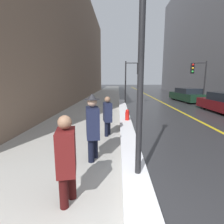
{
  "coord_description": "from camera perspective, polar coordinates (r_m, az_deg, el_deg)",
  "views": [
    {
      "loc": [
        -0.21,
        -1.65,
        2.08
      ],
      "look_at": [
        -0.4,
        4.0,
        1.05
      ],
      "focal_mm": 28.0,
      "sensor_mm": 36.0,
      "label": 1
    }
  ],
  "objects": [
    {
      "name": "traffic_light_far",
      "position": [
        17.35,
        26.05,
        11.3
      ],
      "size": [
        1.31,
        0.34,
        3.71
      ],
      "rotation": [
        0.0,
        0.0,
        3.0
      ],
      "color": "black",
      "rests_on": "ground"
    },
    {
      "name": "building_facade_left",
      "position": [
        23.09,
        -16.26,
        20.67
      ],
      "size": [
        6.0,
        36.0,
        12.73
      ],
      "color": "#846B56",
      "rests_on": "ground"
    },
    {
      "name": "snow_bank_curb",
      "position": [
        8.95,
        4.3,
        -2.57
      ],
      "size": [
        0.56,
        17.34,
        0.17
      ],
      "color": "white",
      "rests_on": "ground"
    },
    {
      "name": "pedestrian_in_fedora",
      "position": [
        4.49,
        -6.35,
        -4.18
      ],
      "size": [
        0.42,
        0.59,
        1.76
      ],
      "rotation": [
        0.0,
        0.0,
        -1.36
      ],
      "color": "black",
      "rests_on": "ground"
    },
    {
      "name": "fire_hydrant",
      "position": [
        8.51,
        5.0,
        -1.47
      ],
      "size": [
        0.2,
        0.2,
        0.7
      ],
      "color": "red",
      "rests_on": "ground"
    },
    {
      "name": "pedestrian_in_glasses",
      "position": [
        3.05,
        -14.63,
        -13.78
      ],
      "size": [
        0.39,
        0.73,
        1.54
      ],
      "rotation": [
        0.0,
        0.0,
        -1.36
      ],
      "color": "#340C0C",
      "rests_on": "ground"
    },
    {
      "name": "road_centre_stripe",
      "position": [
        17.3,
        16.04,
        3.05
      ],
      "size": [
        0.16,
        80.0,
        0.0
      ],
      "color": "gold",
      "rests_on": "ground"
    },
    {
      "name": "sidewalk_slab",
      "position": [
        16.87,
        -4.16,
        3.27
      ],
      "size": [
        4.0,
        80.0,
        0.01
      ],
      "color": "#B2AFA8",
      "rests_on": "ground"
    },
    {
      "name": "pedestrian_nearside",
      "position": [
        6.51,
        -1.47,
        -0.75
      ],
      "size": [
        0.38,
        0.53,
        1.5
      ],
      "rotation": [
        0.0,
        0.0,
        -1.36
      ],
      "color": "black",
      "rests_on": "ground"
    },
    {
      "name": "traffic_light_near",
      "position": [
        15.09,
        7.14,
        12.33
      ],
      "size": [
        1.31,
        0.32,
        3.63
      ],
      "rotation": [
        0.0,
        0.0,
        0.02
      ],
      "color": "black",
      "rests_on": "ground"
    },
    {
      "name": "parked_car_dark_green",
      "position": [
        18.89,
        23.35,
        5.08
      ],
      "size": [
        2.22,
        4.95,
        1.31
      ],
      "rotation": [
        0.0,
        0.0,
        1.67
      ],
      "color": "black",
      "rests_on": "ground"
    },
    {
      "name": "lamp_post",
      "position": [
        3.48,
        9.57,
        20.12
      ],
      "size": [
        0.28,
        0.28,
        4.43
      ],
      "color": "black",
      "rests_on": "ground"
    }
  ]
}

